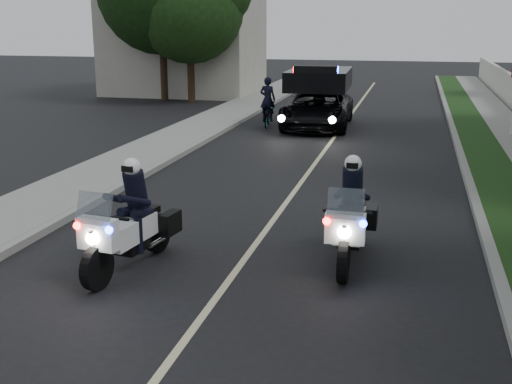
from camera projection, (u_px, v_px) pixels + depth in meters
ground at (217, 296)px, 9.40m from camera, size 120.00×120.00×0.00m
curb_right at (463, 164)px, 17.80m from camera, size 0.20×60.00×0.15m
grass_verge at (490, 165)px, 17.63m from camera, size 1.20×60.00×0.16m
curb_left at (187, 150)px, 19.71m from camera, size 0.20×60.00×0.15m
sidewalk_left at (154, 148)px, 19.97m from camera, size 2.00×60.00×0.16m
building_far at (184, 30)px, 35.19m from camera, size 8.00×6.00×7.00m
lane_marking at (318, 159)px, 18.77m from camera, size 0.12×50.00×0.01m
police_moto_left at (132, 268)px, 10.48m from camera, size 1.05×2.25×1.84m
police_moto_right at (348, 261)px, 10.79m from camera, size 0.77×2.14×1.82m
police_suv at (317, 127)px, 24.45m from camera, size 2.64×5.36×2.56m
bicycle at (268, 126)px, 24.66m from camera, size 0.73×1.58×0.80m
cyclist at (268, 126)px, 24.66m from camera, size 0.66×0.48×1.70m
sign_post at (511, 138)px, 22.16m from camera, size 0.52×0.52×2.56m
tree_left_near at (192, 103)px, 31.86m from camera, size 5.56×5.56×8.87m
tree_left_far at (165, 101)px, 32.60m from camera, size 6.56×6.56×10.66m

